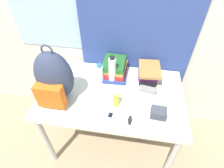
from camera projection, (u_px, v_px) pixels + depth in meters
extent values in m
cube|color=beige|center=(121.00, 16.00, 1.55)|extent=(6.00, 0.05, 2.50)
cube|color=#9EBCD1|center=(65.00, 8.00, 1.55)|extent=(1.10, 0.01, 0.80)
cube|color=navy|center=(138.00, 20.00, 1.49)|extent=(1.05, 0.04, 2.50)
cube|color=beige|center=(112.00, 94.00, 1.54)|extent=(1.24, 0.79, 0.03)
cylinder|color=#B2B2B7|center=(47.00, 141.00, 1.62)|extent=(0.05, 0.05, 0.73)
cylinder|color=#B2B2B7|center=(171.00, 160.00, 1.49)|extent=(0.05, 0.05, 0.73)
cylinder|color=#B2B2B7|center=(71.00, 90.00, 2.11)|extent=(0.05, 0.05, 0.73)
cylinder|color=#B2B2B7|center=(166.00, 101.00, 1.98)|extent=(0.05, 0.05, 0.73)
ellipsoid|color=#2D3851|center=(54.00, 76.00, 1.35)|extent=(0.30, 0.21, 0.44)
cube|color=#E05B19|center=(50.00, 96.00, 1.32)|extent=(0.21, 0.07, 0.20)
torus|color=#2D3851|center=(47.00, 50.00, 1.19)|extent=(0.09, 0.01, 0.09)
cube|color=navy|center=(115.00, 74.00, 1.69)|extent=(0.23, 0.28, 0.04)
cube|color=red|center=(116.00, 70.00, 1.67)|extent=(0.19, 0.26, 0.05)
cube|color=olive|center=(114.00, 67.00, 1.65)|extent=(0.24, 0.28, 0.02)
cube|color=#1E5623|center=(114.00, 63.00, 1.63)|extent=(0.21, 0.25, 0.05)
cube|color=black|center=(148.00, 77.00, 1.65)|extent=(0.16, 0.23, 0.05)
cube|color=#6B2370|center=(148.00, 72.00, 1.63)|extent=(0.18, 0.23, 0.06)
cube|color=olive|center=(150.00, 69.00, 1.59)|extent=(0.21, 0.28, 0.02)
cylinder|color=silver|center=(100.00, 74.00, 1.57)|extent=(0.07, 0.07, 0.18)
cylinder|color=#286BB7|center=(99.00, 66.00, 1.51)|extent=(0.04, 0.04, 0.02)
cylinder|color=white|center=(112.00, 71.00, 1.54)|extent=(0.06, 0.06, 0.26)
cylinder|color=black|center=(112.00, 58.00, 1.45)|extent=(0.04, 0.04, 0.02)
cylinder|color=yellow|center=(116.00, 99.00, 1.39)|extent=(0.05, 0.05, 0.13)
cylinder|color=white|center=(116.00, 93.00, 1.34)|extent=(0.03, 0.03, 0.02)
cube|color=#B7BCC6|center=(110.00, 116.00, 1.34)|extent=(0.05, 0.10, 0.02)
cube|color=black|center=(110.00, 115.00, 1.33)|extent=(0.03, 0.05, 0.00)
cube|color=gray|center=(148.00, 90.00, 1.53)|extent=(0.16, 0.08, 0.04)
cube|color=#383D47|center=(159.00, 113.00, 1.32)|extent=(0.12, 0.10, 0.07)
cube|color=black|center=(130.00, 120.00, 1.31)|extent=(0.02, 0.08, 0.00)
cylinder|color=#232328|center=(130.00, 120.00, 1.31)|extent=(0.04, 0.04, 0.01)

